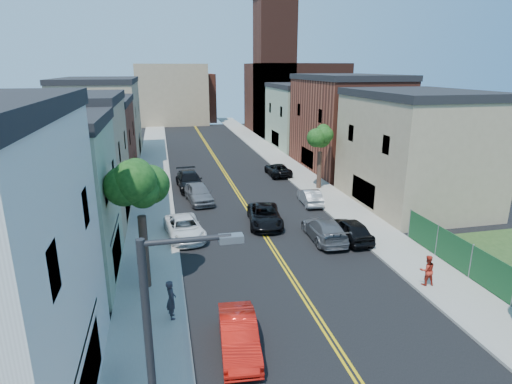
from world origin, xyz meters
TOP-DOWN VIEW (x-y plane):
  - sidewalk_left at (-7.90, 40.00)m, footprint 3.20×100.00m
  - sidewalk_right at (7.90, 40.00)m, footprint 3.20×100.00m
  - curb_left at (-6.15, 40.00)m, footprint 0.30×100.00m
  - curb_right at (6.15, 40.00)m, footprint 0.30×100.00m
  - bldg_left_palegrn at (-14.00, 16.00)m, footprint 9.00×8.00m
  - bldg_left_tan_near at (-14.00, 25.00)m, footprint 9.00×10.00m
  - bldg_left_brick at (-14.00, 36.00)m, footprint 9.00×12.00m
  - bldg_left_tan_far at (-14.00, 50.00)m, footprint 9.00×16.00m
  - bldg_right_tan at (14.00, 24.00)m, footprint 9.00×12.00m
  - bldg_right_brick at (14.00, 38.00)m, footprint 9.00×14.00m
  - bldg_right_palegrn at (14.00, 52.00)m, footprint 9.00×12.00m
  - church at (16.33, 67.07)m, footprint 16.20×14.20m
  - backdrop_left at (-4.00, 82.00)m, footprint 14.00×8.00m
  - backdrop_center at (0.00, 86.00)m, footprint 10.00×8.00m
  - fence_right at (9.50, 9.50)m, footprint 0.04×15.00m
  - tree_left_mid at (-7.88, 14.01)m, footprint 5.20×5.20m
  - tree_right_far at (7.92, 30.01)m, footprint 4.40×4.40m
  - street_lamp at (-7.01, 1.00)m, footprint 2.14×0.25m
  - red_sedan at (-4.06, 7.87)m, footprint 1.88×4.46m
  - white_pickup at (-5.50, 20.65)m, footprint 2.95×5.29m
  - grey_car_left at (-3.80, 28.42)m, footprint 2.52×5.07m
  - black_car_left at (-4.27, 32.86)m, footprint 2.69×5.80m
  - grey_car_right at (3.80, 18.19)m, footprint 2.28×5.23m
  - black_car_right at (5.50, 17.75)m, footprint 1.91×4.49m
  - silver_car_right at (5.50, 25.78)m, footprint 1.74×4.13m
  - dark_car_right_far at (5.50, 36.09)m, footprint 2.19×4.74m
  - black_suv_lane at (0.50, 21.82)m, footprint 3.03×5.40m
  - pedestrian_left at (-6.70, 10.68)m, footprint 0.55×0.75m
  - pedestrian_right at (6.70, 10.84)m, footprint 0.89×0.74m

SIDE VIEW (x-z plane):
  - sidewalk_left at x=-7.90m, z-range 0.00..0.15m
  - sidewalk_right at x=7.90m, z-range 0.00..0.15m
  - curb_left at x=-6.15m, z-range 0.00..0.15m
  - curb_right at x=6.15m, z-range 0.00..0.15m
  - dark_car_right_far at x=5.50m, z-range 0.00..1.31m
  - silver_car_right at x=5.50m, z-range 0.00..1.33m
  - white_pickup at x=-5.50m, z-range 0.00..1.40m
  - black_suv_lane at x=0.50m, z-range 0.00..1.42m
  - red_sedan at x=-4.06m, z-range 0.00..1.43m
  - grey_car_right at x=3.80m, z-range 0.00..1.50m
  - black_car_right at x=5.50m, z-range 0.00..1.51m
  - black_car_left at x=-4.27m, z-range 0.00..1.64m
  - grey_car_left at x=-3.80m, z-range 0.00..1.66m
  - pedestrian_right at x=6.70m, z-range 0.15..1.84m
  - pedestrian_left at x=-6.70m, z-range 0.15..2.05m
  - fence_right at x=9.50m, z-range 0.15..2.05m
  - bldg_left_brick at x=-14.00m, z-range 0.00..8.00m
  - bldg_left_palegrn at x=-14.00m, z-range 0.00..8.50m
  - bldg_right_palegrn at x=14.00m, z-range 0.00..8.50m
  - bldg_left_tan_near at x=-14.00m, z-range 0.00..9.00m
  - bldg_right_tan at x=14.00m, z-range 0.00..9.00m
  - street_lamp at x=-7.01m, z-range 0.72..8.72m
  - bldg_left_tan_far at x=-14.00m, z-range 0.00..9.50m
  - bldg_right_brick at x=14.00m, z-range 0.00..10.00m
  - backdrop_center at x=0.00m, z-range 0.00..10.00m
  - tree_right_far at x=7.92m, z-range 1.74..9.77m
  - backdrop_left at x=-4.00m, z-range 0.00..12.00m
  - tree_left_mid at x=-7.88m, z-range 1.94..11.23m
  - church at x=16.33m, z-range -4.06..18.54m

